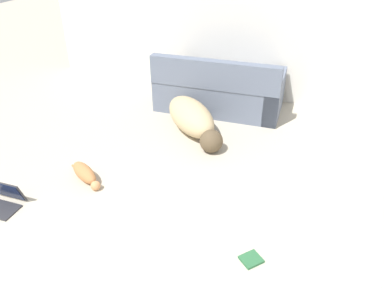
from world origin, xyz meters
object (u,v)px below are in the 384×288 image
object	(u,v)px
dog	(193,119)
book_green	(251,259)
cat	(85,174)
laptop_open	(4,198)
couch	(219,91)

from	to	relation	value
dog	book_green	distance (m)	2.23
cat	book_green	xyz separation A→B (m)	(1.94, -0.41, -0.07)
dog	laptop_open	size ratio (longest dim) A/B	3.22
laptop_open	couch	bearing A→B (deg)	63.25
laptop_open	dog	bearing A→B (deg)	57.15
dog	cat	size ratio (longest dim) A/B	2.08
couch	book_green	world-z (taller)	couch
couch	laptop_open	bearing A→B (deg)	62.29
couch	dog	xyz separation A→B (m)	(-0.08, -0.82, -0.08)
couch	laptop_open	size ratio (longest dim) A/B	4.95
dog	book_green	xyz separation A→B (m)	(1.27, -1.83, -0.19)
cat	book_green	world-z (taller)	cat
dog	laptop_open	distance (m)	2.36
couch	dog	world-z (taller)	couch
dog	cat	world-z (taller)	dog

